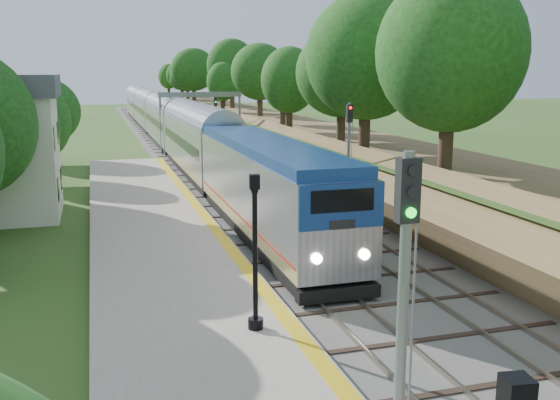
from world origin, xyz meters
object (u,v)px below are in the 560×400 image
object	(u,v)px
lamppost_far	(255,261)
signal_farside	(349,145)
signal_platform	(403,293)
signal_gantry	(200,106)
train	(167,125)

from	to	relation	value
lamppost_far	signal_farside	xyz separation A→B (m)	(9.68, 15.85, 1.44)
signal_platform	signal_gantry	bearing A→B (deg)	84.26
train	signal_platform	xyz separation A→B (m)	(-2.90, -61.08, 1.98)
signal_gantry	signal_farside	size ratio (longest dim) A/B	1.33
signal_gantry	train	world-z (taller)	signal_gantry
lamppost_far	signal_platform	world-z (taller)	signal_platform
train	signal_farside	xyz separation A→B (m)	(6.20, -37.03, 1.61)
signal_gantry	train	size ratio (longest dim) A/B	0.08
train	lamppost_far	xyz separation A→B (m)	(-3.48, -52.88, 0.16)
train	signal_farside	size ratio (longest dim) A/B	16.58
train	signal_farside	world-z (taller)	signal_farside
signal_gantry	train	bearing A→B (deg)	107.89
signal_gantry	lamppost_far	bearing A→B (deg)	-97.50
train	signal_platform	size ratio (longest dim) A/B	16.19
signal_gantry	lamppost_far	xyz separation A→B (m)	(-5.96, -45.23, -2.29)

